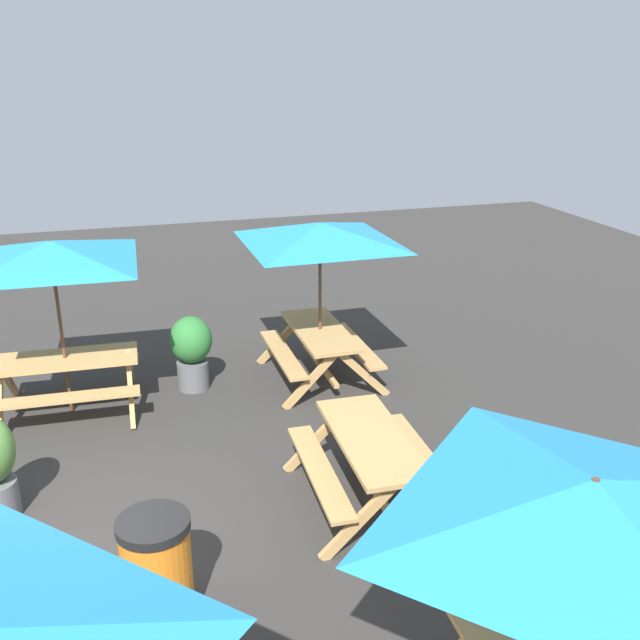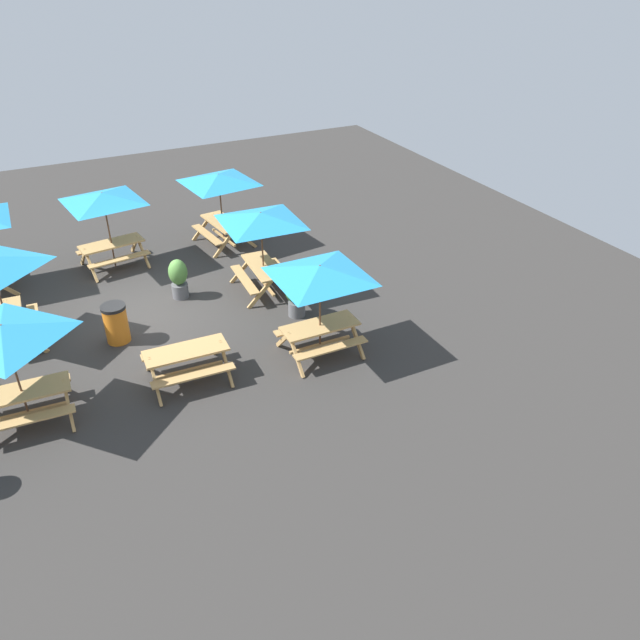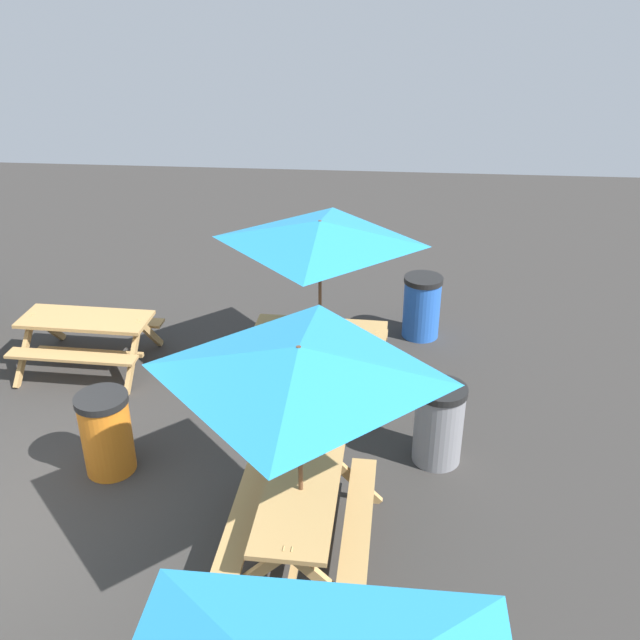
{
  "view_description": "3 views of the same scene",
  "coord_description": "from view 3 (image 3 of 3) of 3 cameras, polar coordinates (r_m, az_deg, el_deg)",
  "views": [
    {
      "loc": [
        -5.79,
        -0.97,
        4.37
      ],
      "look_at": [
        3.22,
        -3.7,
        0.9
      ],
      "focal_mm": 40.0,
      "sensor_mm": 36.0,
      "label": 1
    },
    {
      "loc": [
        -2.18,
        -14.6,
        8.39
      ],
      "look_at": [
        3.22,
        -3.7,
        0.9
      ],
      "focal_mm": 35.0,
      "sensor_mm": 36.0,
      "label": 2
    },
    {
      "loc": [
        -3.91,
        5.22,
        5.23
      ],
      "look_at": [
        -3.14,
        -3.28,
        0.9
      ],
      "focal_mm": 40.0,
      "sensor_mm": 36.0,
      "label": 3
    }
  ],
  "objects": [
    {
      "name": "trash_bin_orange",
      "position": [
        8.41,
        -16.72,
        -8.66
      ],
      "size": [
        0.59,
        0.59,
        0.98
      ],
      "color": "orange",
      "rests_on": "ground"
    },
    {
      "name": "picnic_table_0",
      "position": [
        9.13,
        -0.0,
        6.11
      ],
      "size": [
        2.08,
        2.08,
        2.34
      ],
      "rotation": [
        0.0,
        0.0,
        -0.04
      ],
      "color": "tan",
      "rests_on": "ground"
    },
    {
      "name": "trash_bin_gray",
      "position": [
        8.33,
        9.47,
        -8.18
      ],
      "size": [
        0.59,
        0.59,
        0.98
      ],
      "color": "gray",
      "rests_on": "ground"
    },
    {
      "name": "picnic_table_4",
      "position": [
        6.19,
        -1.68,
        -4.65
      ],
      "size": [
        2.06,
        2.06,
        2.34
      ],
      "rotation": [
        0.0,
        0.0,
        1.54
      ],
      "color": "tan",
      "rests_on": "ground"
    },
    {
      "name": "trash_bin_blue",
      "position": [
        10.98,
        8.14,
        1.07
      ],
      "size": [
        0.59,
        0.59,
        0.98
      ],
      "color": "blue",
      "rests_on": "ground"
    },
    {
      "name": "picnic_table_3",
      "position": [
        10.55,
        -18.14,
        -0.81
      ],
      "size": [
        1.85,
        1.59,
        0.81
      ],
      "rotation": [
        0.0,
        0.0,
        -0.04
      ],
      "color": "tan",
      "rests_on": "ground"
    }
  ]
}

